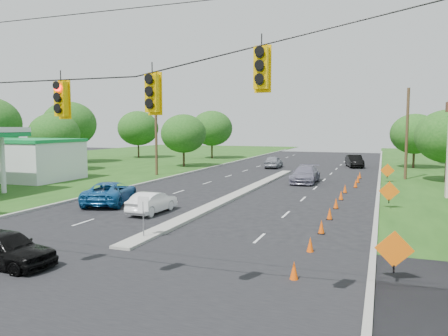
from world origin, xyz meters
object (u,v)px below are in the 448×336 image
at_px(white_sedan, 152,202).
at_px(blue_pickup, 110,193).
at_px(gas_station, 3,155).
at_px(black_sedan, 5,248).

xyz_separation_m(white_sedan, blue_pickup, (-4.26, 1.80, 0.11)).
relative_size(gas_station, black_sedan, 4.76).
bearing_deg(white_sedan, blue_pickup, -21.27).
height_order(black_sedan, blue_pickup, blue_pickup).
distance_m(black_sedan, white_sedan, 10.96).
bearing_deg(blue_pickup, white_sedan, 140.63).
distance_m(black_sedan, blue_pickup, 13.42).
bearing_deg(blue_pickup, gas_station, -38.50).
relative_size(black_sedan, white_sedan, 1.04).
height_order(white_sedan, blue_pickup, blue_pickup).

